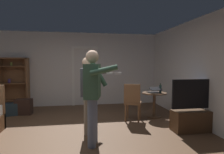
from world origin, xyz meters
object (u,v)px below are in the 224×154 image
tv_flatscreen (195,116)px  person_striped_shirt (88,89)px  side_table (154,100)px  laptop (154,91)px  bookshelf (15,81)px  wooden_chair (133,101)px  bottle_on_table (160,89)px  suitcase_small (10,109)px  person_blue_shirt (93,90)px  suitcase_dark (24,107)px

tv_flatscreen → person_striped_shirt: person_striped_shirt is taller
side_table → laptop: (-0.02, -0.04, 0.28)m
bookshelf → person_striped_shirt: (2.33, -2.71, 0.03)m
tv_flatscreen → wooden_chair: bearing=141.4°
tv_flatscreen → bottle_on_table: tv_flatscreen is taller
person_striped_shirt → suitcase_small: (-2.21, 1.80, -0.78)m
laptop → person_striped_shirt: bearing=-154.9°
wooden_chair → person_striped_shirt: person_striped_shirt is taller
wooden_chair → bookshelf: bearing=149.6°
bookshelf → bottle_on_table: (4.36, -1.88, -0.12)m
side_table → person_striped_shirt: (-1.89, -0.92, 0.48)m
bottle_on_table → person_blue_shirt: bearing=-143.0°
suitcase_small → wooden_chair: bearing=-32.3°
bottle_on_table → person_striped_shirt: size_ratio=0.16×
tv_flatscreen → side_table: (-0.47, 1.21, 0.13)m
side_table → laptop: laptop is taller
bookshelf → person_striped_shirt: bookshelf is taller
person_striped_shirt → suitcase_small: bearing=140.9°
tv_flatscreen → bottle_on_table: size_ratio=4.33×
laptop → bottle_on_table: bearing=-12.8°
side_table → suitcase_small: bearing=167.9°
suitcase_dark → person_blue_shirt: bearing=-48.7°
tv_flatscreen → person_blue_shirt: size_ratio=0.67×
side_table → laptop: size_ratio=1.91×
bookshelf → person_blue_shirt: (2.40, -3.36, 0.10)m
tv_flatscreen → suitcase_dark: 4.70m
bottle_on_table → suitcase_small: 4.40m
tv_flatscreen → wooden_chair: size_ratio=1.18×
laptop → person_blue_shirt: bearing=-139.9°
person_striped_shirt → bottle_on_table: bearing=22.4°
suitcase_dark → bottle_on_table: bearing=-10.6°
laptop → bottle_on_table: size_ratio=1.36×
side_table → person_striped_shirt: bearing=-154.1°
bottle_on_table → person_blue_shirt: 2.47m
tv_flatscreen → person_blue_shirt: (-2.30, -0.35, 0.68)m
tv_flatscreen → laptop: size_ratio=3.19×
tv_flatscreen → side_table: bearing=111.4°
laptop → person_blue_shirt: person_blue_shirt is taller
bookshelf → suitcase_dark: bookshelf is taller
side_table → person_blue_shirt: 2.46m
laptop → suitcase_small: (-4.08, 0.92, -0.57)m
person_striped_shirt → suitcase_dark: bearing=135.0°
tv_flatscreen → suitcase_small: bearing=155.5°
person_blue_shirt → suitcase_small: size_ratio=3.09×
tv_flatscreen → person_blue_shirt: person_blue_shirt is taller
laptop → wooden_chair: (-0.68, -0.22, -0.21)m
laptop → suitcase_dark: bearing=165.5°
bookshelf → person_blue_shirt: 4.13m
person_blue_shirt → person_striped_shirt: (-0.07, 0.64, -0.06)m
bottle_on_table → side_table: bearing=150.3°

